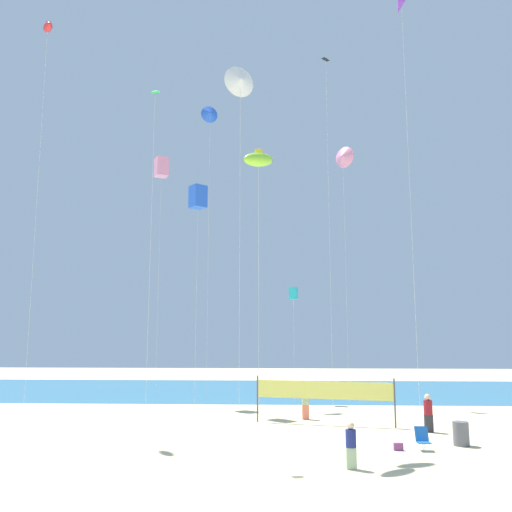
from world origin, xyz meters
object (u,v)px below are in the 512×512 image
(beachgoer_maroon_shirt, at_px, (428,412))
(kite_white_delta, at_px, (240,81))
(kite_lime_inflatable, at_px, (259,160))
(kite_green_diamond, at_px, (154,111))
(beachgoer_sage_shirt, at_px, (306,402))
(beachgoer_navy_shirt, at_px, (351,444))
(volleyball_net, at_px, (324,392))
(kite_cyan_box, at_px, (293,293))
(beach_handbag, at_px, (398,447))
(kite_blue_delta, at_px, (210,114))
(kite_pink_box, at_px, (162,167))
(kite_red_inflatable, at_px, (48,29))
(kite_pink_delta, at_px, (343,157))
(kite_black_diamond, at_px, (326,80))
(kite_violet_delta, at_px, (402,3))
(kite_blue_box, at_px, (198,197))
(trash_barrel, at_px, (461,434))
(folding_beach_chair, at_px, (423,438))

(beachgoer_maroon_shirt, bearing_deg, kite_white_delta, -20.47)
(kite_lime_inflatable, relative_size, kite_green_diamond, 0.81)
(beachgoer_maroon_shirt, xyz_separation_m, kite_lime_inflatable, (-7.86, -4.41, 11.05))
(beachgoer_sage_shirt, height_order, kite_green_diamond, kite_green_diamond)
(beachgoer_navy_shirt, xyz_separation_m, kite_lime_inflatable, (-3.28, 2.98, 11.16))
(volleyball_net, relative_size, kite_cyan_box, 0.88)
(beach_handbag, bearing_deg, kite_blue_delta, 122.12)
(kite_pink_box, xyz_separation_m, kite_red_inflatable, (-4.35, -10.24, 4.89))
(kite_cyan_box, bearing_deg, beach_handbag, -76.44)
(beachgoer_sage_shirt, bearing_deg, volleyball_net, -114.74)
(kite_pink_delta, relative_size, kite_black_diamond, 0.85)
(kite_violet_delta, distance_m, kite_lime_inflatable, 10.84)
(kite_white_delta, distance_m, kite_blue_delta, 14.74)
(kite_green_diamond, bearing_deg, kite_cyan_box, 67.58)
(beachgoer_maroon_shirt, bearing_deg, kite_blue_box, -63.48)
(kite_cyan_box, distance_m, kite_green_diamond, 18.21)
(trash_barrel, bearing_deg, kite_red_inflatable, 168.77)
(beachgoer_maroon_shirt, bearing_deg, kite_red_inflatable, -36.77)
(volleyball_net, height_order, kite_pink_delta, kite_pink_delta)
(kite_red_inflatable, distance_m, kite_black_diamond, 16.51)
(beachgoer_navy_shirt, bearing_deg, kite_red_inflatable, -78.79)
(beachgoer_sage_shirt, relative_size, kite_violet_delta, 0.08)
(beachgoer_navy_shirt, height_order, kite_red_inflatable, kite_red_inflatable)
(kite_violet_delta, xyz_separation_m, kite_blue_delta, (-11.15, 14.28, 0.84))
(beachgoer_sage_shirt, distance_m, kite_red_inflatable, 25.50)
(beachgoer_maroon_shirt, distance_m, kite_red_inflatable, 28.93)
(beachgoer_navy_shirt, height_order, kite_pink_box, kite_pink_box)
(beachgoer_maroon_shirt, distance_m, folding_beach_chair, 4.35)
(kite_blue_box, relative_size, kite_white_delta, 0.80)
(kite_violet_delta, relative_size, kite_cyan_box, 2.63)
(folding_beach_chair, height_order, kite_black_diamond, kite_black_diamond)
(beach_handbag, relative_size, kite_green_diamond, 0.02)
(volleyball_net, bearing_deg, kite_red_inflatable, -176.16)
(beachgoer_navy_shirt, relative_size, kite_white_delta, 0.09)
(folding_beach_chair, xyz_separation_m, kite_red_inflatable, (-18.74, 5.03, 21.28))
(folding_beach_chair, height_order, trash_barrel, trash_barrel)
(kite_blue_box, bearing_deg, beachgoer_navy_shirt, -61.63)
(kite_cyan_box, bearing_deg, beachgoer_maroon_shirt, -61.79)
(volleyball_net, bearing_deg, kite_violet_delta, -51.68)
(beachgoer_sage_shirt, bearing_deg, kite_red_inflatable, 140.10)
(beachgoer_sage_shirt, bearing_deg, kite_cyan_box, 42.47)
(beachgoer_navy_shirt, relative_size, kite_red_inflatable, 0.07)
(kite_pink_box, bearing_deg, kite_cyan_box, 1.15)
(trash_barrel, relative_size, beach_handbag, 2.66)
(kite_black_diamond, bearing_deg, trash_barrel, -59.46)
(kite_black_diamond, bearing_deg, kite_blue_box, 163.83)
(kite_cyan_box, distance_m, kite_black_diamond, 14.47)
(beachgoer_sage_shirt, bearing_deg, kite_lime_inflatable, -156.10)
(kite_lime_inflatable, bearing_deg, beachgoer_sage_shirt, 74.74)
(beach_handbag, height_order, kite_blue_box, kite_blue_box)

